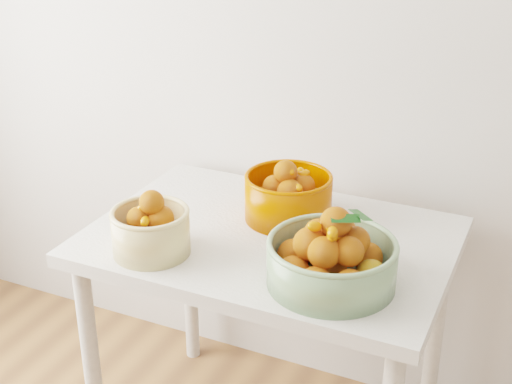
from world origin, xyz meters
TOP-DOWN VIEW (x-y plane):
  - table at (-0.34, 1.60)m, footprint 1.00×0.70m
  - bowl_cream at (-0.59, 1.38)m, footprint 0.21×0.21m
  - bowl_green at (-0.11, 1.43)m, footprint 0.36×0.36m
  - bowl_orange at (-0.34, 1.72)m, footprint 0.29×0.29m

SIDE VIEW (x-z plane):
  - table at x=-0.34m, z-range 0.28..1.03m
  - bowl_cream at x=-0.59m, z-range 0.73..0.91m
  - bowl_green at x=-0.11m, z-range 0.72..0.92m
  - bowl_orange at x=-0.34m, z-range 0.73..0.91m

